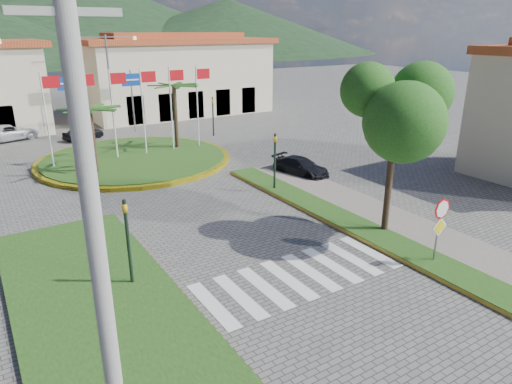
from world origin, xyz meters
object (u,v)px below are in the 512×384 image
utility_pole (99,266)px  white_van (9,133)px  deciduous_tree (396,114)px  stop_sign (440,221)px  car_dark_b (177,110)px  car_side_right (301,167)px  roundabout_island (135,158)px  car_dark_a (83,133)px

utility_pole → white_van: utility_pole is taller
deciduous_tree → white_van: deciduous_tree is taller
stop_sign → utility_pole: size_ratio=0.29×
utility_pole → car_dark_b: utility_pole is taller
utility_pole → white_van: bearing=88.3°
white_van → car_side_right: bearing=-162.6°
car_dark_b → white_van: bearing=124.1°
deciduous_tree → utility_pole: utility_pole is taller
utility_pole → car_side_right: (15.00, 13.54, -3.96)m
roundabout_island → white_van: size_ratio=2.79×
car_side_right → utility_pole: bearing=-151.9°
deciduous_tree → car_dark_a: bearing=105.2°
roundabout_island → white_van: bearing=120.1°
utility_pole → white_van: (1.01, 33.23, -3.87)m
car_dark_a → stop_sign: bearing=171.2°
roundabout_island → car_side_right: bearing=-48.5°
roundabout_island → stop_sign: size_ratio=4.79×
deciduous_tree → car_side_right: bearing=76.8°
deciduous_tree → white_van: (-11.99, 28.23, -4.54)m
roundabout_island → car_side_right: 11.31m
roundabout_island → car_dark_a: size_ratio=3.94×
roundabout_island → stop_sign: 20.69m
utility_pole → roundabout_island: bearing=71.2°
deciduous_tree → car_dark_b: 32.19m
deciduous_tree → car_dark_b: bearing=83.1°
deciduous_tree → car_dark_b: deciduous_tree is taller
utility_pole → car_side_right: bearing=42.1°
utility_pole → car_dark_b: (16.81, 36.63, -3.96)m
stop_sign → car_dark_a: (-6.32, 28.48, -1.24)m
car_side_right → deciduous_tree: bearing=-117.2°
utility_pole → car_dark_a: size_ratio=2.79×
roundabout_island → car_dark_a: roundabout_island is taller
car_side_right → white_van: bearing=111.4°
white_van → car_dark_b: size_ratio=1.40×
white_van → car_dark_b: bearing=-95.9°
white_van → car_dark_a: size_ratio=1.41×
deciduous_tree → utility_pole: (-13.00, -5.00, -0.68)m
utility_pole → white_van: 33.47m
roundabout_island → deciduous_tree: bearing=-72.1°
stop_sign → roundabout_island: bearing=103.7°
stop_sign → car_side_right: (2.60, 11.58, -1.26)m
car_dark_b → roundabout_island: bearing=169.5°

